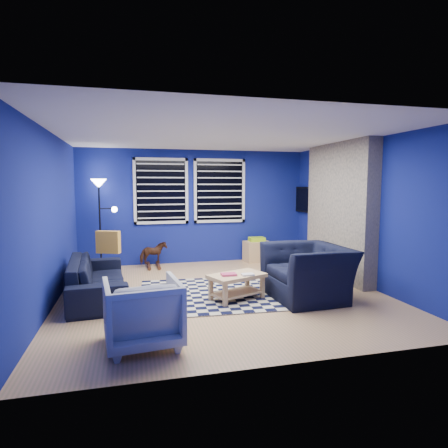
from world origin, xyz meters
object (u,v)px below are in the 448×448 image
tv (307,200)px  armchair_big (308,272)px  floor_lamp (100,196)px  sofa (97,278)px  coffee_table (237,281)px  rocking_horse (153,253)px  cabinet (257,251)px  armchair_bent (143,312)px

tv → armchair_big: (-1.23, -2.57, -1.00)m
armchair_big → floor_lamp: size_ratio=0.67×
sofa → coffee_table: (2.05, -0.66, -0.01)m
rocking_horse → floor_lamp: 1.59m
sofa → cabinet: sofa is taller
armchair_big → cabinet: bearing=174.4°
armchair_big → floor_lamp: (-3.20, 2.76, 1.11)m
rocking_horse → coffee_table: 2.80m
tv → sofa: (-4.37, -1.75, -1.10)m
rocking_horse → coffee_table: (1.09, -2.58, -0.02)m
armchair_big → sofa: bearing=-107.3°
tv → armchair_big: 3.02m
tv → sofa: bearing=-158.2°
sofa → rocking_horse: size_ratio=3.72×
armchair_bent → rocking_horse: size_ratio=1.45×
cabinet → sofa: bearing=-156.5°
tv → armchair_big: tv is taller
tv → coffee_table: tv is taller
tv → armchair_bent: size_ratio=1.24×
tv → armchair_bent: (-3.74, -3.71, -1.03)m
sofa → tv: bearing=-72.9°
rocking_horse → floor_lamp: bearing=69.1°
armchair_bent → coffee_table: armchair_bent is taller
rocking_horse → floor_lamp: floor_lamp is taller
armchair_bent → armchair_big: bearing=-161.9°
armchair_big → cabinet: 2.83m
coffee_table → armchair_big: bearing=-8.8°
sofa → rocking_horse: bearing=-31.3°
armchair_big → floor_lamp: 4.37m
armchair_big → cabinet: size_ratio=2.08×
rocking_horse → armchair_big: bearing=-162.2°
rocking_horse → armchair_bent: bearing=154.6°
armchair_bent → floor_lamp: 4.12m
tv → armchair_big: size_ratio=0.80×
armchair_big → armchair_bent: 2.75m
tv → rocking_horse: tv is taller
tv → floor_lamp: bearing=177.6°
sofa → armchair_big: bearing=-109.4°
sofa → armchair_bent: size_ratio=2.56×
coffee_table → floor_lamp: 3.56m
armchair_bent → coffee_table: bearing=-143.9°
sofa → armchair_bent: armchair_bent is taller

